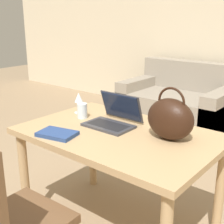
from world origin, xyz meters
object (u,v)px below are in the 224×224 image
(laptop, at_px, (115,116))
(drinking_glass, at_px, (82,111))
(handbag, at_px, (170,119))
(couch, at_px, (178,103))
(wine_glass, at_px, (79,99))
(chair, at_px, (3,216))

(laptop, xyz_separation_m, drinking_glass, (-0.27, -0.04, -0.00))
(handbag, bearing_deg, laptop, -179.18)
(drinking_glass, xyz_separation_m, handbag, (0.68, 0.04, 0.07))
(couch, distance_m, drinking_glass, 2.32)
(drinking_glass, distance_m, wine_glass, 0.13)
(couch, bearing_deg, wine_glass, -82.41)
(drinking_glass, bearing_deg, laptop, 8.00)
(couch, xyz_separation_m, drinking_glass, (0.39, -2.23, 0.50))
(wine_glass, bearing_deg, handbag, -1.75)
(chair, distance_m, laptop, 0.93)
(couch, distance_m, laptop, 2.34)
(couch, bearing_deg, drinking_glass, -80.11)
(handbag, bearing_deg, chair, -113.03)
(wine_glass, bearing_deg, couch, 97.59)
(drinking_glass, relative_size, handbag, 0.34)
(couch, relative_size, laptop, 4.45)
(laptop, xyz_separation_m, handbag, (0.41, 0.01, 0.07))
(drinking_glass, xyz_separation_m, wine_glass, (-0.10, 0.07, 0.06))
(drinking_glass, height_order, wine_glass, wine_glass)
(drinking_glass, bearing_deg, couch, 99.89)
(chair, xyz_separation_m, wine_glass, (-0.40, 0.92, 0.32))
(couch, relative_size, wine_glass, 9.03)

